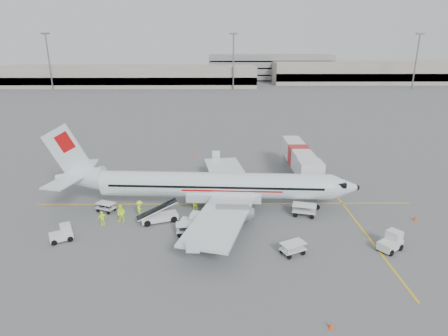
{
  "coord_description": "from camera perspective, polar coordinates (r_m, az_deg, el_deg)",
  "views": [
    {
      "loc": [
        -0.43,
        -40.55,
        17.9
      ],
      "look_at": [
        0.0,
        2.0,
        3.8
      ],
      "focal_mm": 30.0,
      "sensor_mm": 36.0,
      "label": 1
    }
  ],
  "objects": [
    {
      "name": "cart_loaded_b",
      "position": [
        44.19,
        -17.54,
        -5.71
      ],
      "size": [
        2.37,
        1.94,
        1.07
      ],
      "primitive_type": null,
      "rotation": [
        0.0,
        0.0,
        -0.41
      ],
      "color": "silver",
      "rests_on": "ground"
    },
    {
      "name": "stripe_lead",
      "position": [
        44.32,
        0.03,
        -5.48
      ],
      "size": [
        44.0,
        0.2,
        0.01
      ],
      "primitive_type": "cube",
      "color": "yellow",
      "rests_on": "ground"
    },
    {
      "name": "tug_mid",
      "position": [
        38.61,
        -5.0,
        -7.93
      ],
      "size": [
        2.46,
        1.74,
        1.72
      ],
      "primitive_type": null,
      "rotation": [
        0.0,
        0.0,
        -0.23
      ],
      "color": "silver",
      "rests_on": "ground"
    },
    {
      "name": "cart_empty_a",
      "position": [
        34.69,
        10.45,
        -11.96
      ],
      "size": [
        2.54,
        2.13,
        1.15
      ],
      "primitive_type": null,
      "rotation": [
        0.0,
        0.0,
        0.46
      ],
      "color": "silver",
      "rests_on": "ground"
    },
    {
      "name": "terminal_east",
      "position": [
        198.88,
        20.76,
        13.47
      ],
      "size": [
        90.0,
        26.0,
        10.0
      ],
      "primitive_type": null,
      "color": "gray",
      "rests_on": "ground"
    },
    {
      "name": "tug_aft",
      "position": [
        39.34,
        -23.62,
        -9.09
      ],
      "size": [
        2.4,
        2.04,
        1.61
      ],
      "primitive_type": null,
      "rotation": [
        0.0,
        0.0,
        0.49
      ],
      "color": "silver",
      "rests_on": "ground"
    },
    {
      "name": "cone_port",
      "position": [
        63.4,
        -4.55,
        2.17
      ],
      "size": [
        0.39,
        0.39,
        0.63
      ],
      "primitive_type": "cone",
      "color": "#F0460D",
      "rests_on": "ground"
    },
    {
      "name": "mast_east",
      "position": [
        177.91,
        27.19,
        14.18
      ],
      "size": [
        3.2,
        1.2,
        22.0
      ],
      "primitive_type": null,
      "color": "slate",
      "rests_on": "ground"
    },
    {
      "name": "crew_b",
      "position": [
        41.1,
        -15.4,
        -6.71
      ],
      "size": [
        1.09,
        0.95,
        1.92
      ],
      "primitive_type": "imported",
      "rotation": [
        0.0,
        0.0,
        -0.26
      ],
      "color": "#D6FF1A",
      "rests_on": "ground"
    },
    {
      "name": "terminal_west",
      "position": [
        175.59,
        -13.99,
        13.44
      ],
      "size": [
        110.0,
        22.0,
        9.0
      ],
      "primitive_type": null,
      "color": "gray",
      "rests_on": "ground"
    },
    {
      "name": "cart_loaded_a",
      "position": [
        37.54,
        -5.6,
        -9.24
      ],
      "size": [
        2.33,
        1.52,
        1.15
      ],
      "primitive_type": null,
      "rotation": [
        0.0,
        0.0,
        0.1
      ],
      "color": "silver",
      "rests_on": "ground"
    },
    {
      "name": "aircraft",
      "position": [
        41.7,
        -1.26,
        -0.11
      ],
      "size": [
        35.75,
        28.83,
        9.42
      ],
      "primitive_type": null,
      "rotation": [
        0.0,
        0.0,
        -0.06
      ],
      "color": "white",
      "rests_on": "ground"
    },
    {
      "name": "crew_a",
      "position": [
        42.72,
        -4.42,
        -5.3
      ],
      "size": [
        0.69,
        0.57,
        1.62
      ],
      "primitive_type": "imported",
      "rotation": [
        0.0,
        0.0,
        0.35
      ],
      "color": "#D6FF1A",
      "rests_on": "ground"
    },
    {
      "name": "belt_loader",
      "position": [
        40.18,
        -9.9,
        -6.22
      ],
      "size": [
        5.49,
        3.54,
        2.79
      ],
      "primitive_type": null,
      "rotation": [
        0.0,
        0.0,
        0.34
      ],
      "color": "silver",
      "rests_on": "ground"
    },
    {
      "name": "jet_bridge",
      "position": [
        53.11,
        11.22,
        0.88
      ],
      "size": [
        3.33,
        17.41,
        4.57
      ],
      "primitive_type": null,
      "rotation": [
        0.0,
        0.0,
        0.0
      ],
      "color": "silver",
      "rests_on": "ground"
    },
    {
      "name": "stripe_cross",
      "position": [
        39.85,
        21.04,
        -9.69
      ],
      "size": [
        0.2,
        20.0,
        0.01
      ],
      "primitive_type": "cube",
      "color": "yellow",
      "rests_on": "ground"
    },
    {
      "name": "crew_d",
      "position": [
        40.96,
        -18.04,
        -7.32
      ],
      "size": [
        0.99,
        0.86,
        1.59
      ],
      "primitive_type": "imported",
      "rotation": [
        0.0,
        0.0,
        3.76
      ],
      "color": "#D6FF1A",
      "rests_on": "ground"
    },
    {
      "name": "mast_center",
      "position": [
        158.79,
        1.44,
        15.84
      ],
      "size": [
        3.2,
        1.2,
        22.0
      ],
      "primitive_type": null,
      "color": "slate",
      "rests_on": "ground"
    },
    {
      "name": "mast_west",
      "position": [
        173.28,
        -25.09,
        14.4
      ],
      "size": [
        3.2,
        1.2,
        22.0
      ],
      "primitive_type": null,
      "color": "slate",
      "rests_on": "ground"
    },
    {
      "name": "tug_fore",
      "position": [
        37.75,
        24.02,
        -10.18
      ],
      "size": [
        2.64,
        2.41,
        1.78
      ],
      "primitive_type": null,
      "rotation": [
        0.0,
        0.0,
        0.62
      ],
      "color": "silver",
      "rests_on": "ground"
    },
    {
      "name": "treeline",
      "position": [
        216.06,
        -0.48,
        14.38
      ],
      "size": [
        300.0,
        3.0,
        6.0
      ],
      "primitive_type": null,
      "color": "black",
      "rests_on": "ground"
    },
    {
      "name": "crew_c",
      "position": [
        41.76,
        -12.71,
        -6.11
      ],
      "size": [
        0.87,
        1.3,
        1.88
      ],
      "primitive_type": "imported",
      "rotation": [
        0.0,
        0.0,
        1.71
      ],
      "color": "#D6FF1A",
      "rests_on": "ground"
    },
    {
      "name": "parking_garage",
      "position": [
        202.45,
        6.88,
        15.12
      ],
      "size": [
        62.0,
        24.0,
        14.0
      ],
      "primitive_type": null,
      "color": "slate",
      "rests_on": "ground"
    },
    {
      "name": "cone_stbd",
      "position": [
        27.73,
        16.02,
        -21.98
      ],
      "size": [
        0.33,
        0.33,
        0.54
      ],
      "primitive_type": "cone",
      "color": "#F0460D",
      "rests_on": "ground"
    },
    {
      "name": "cone_nose",
      "position": [
        45.14,
        27.15,
        -6.74
      ],
      "size": [
        0.39,
        0.39,
        0.64
      ],
      "primitive_type": "cone",
      "color": "#F0460D",
      "rests_on": "ground"
    },
    {
      "name": "cart_empty_b",
      "position": [
        42.07,
        12.12,
        -6.29
      ],
      "size": [
        2.85,
        2.12,
        1.33
      ],
      "primitive_type": null,
      "rotation": [
        0.0,
        0.0,
        -0.27
      ],
      "color": "silver",
      "rests_on": "ground"
    },
    {
      "name": "ground",
      "position": [
        44.32,
        0.03,
        -5.48
      ],
      "size": [
        360.0,
        360.0,
        0.0
      ],
      "primitive_type": "plane",
      "color": "#56595B"
    }
  ]
}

